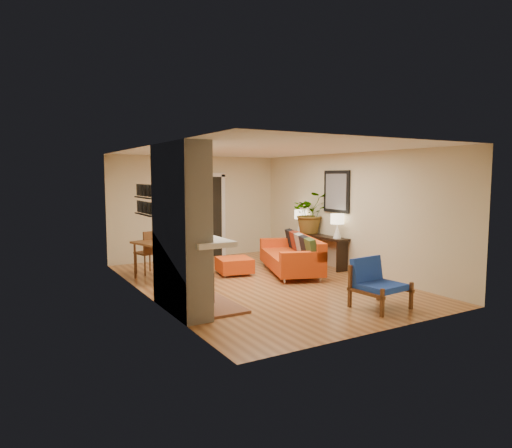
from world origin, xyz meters
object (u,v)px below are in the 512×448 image
object	(u,v)px
dining_table	(162,249)
lamp_far	(300,218)
sofa	(294,255)
blue_chair	(375,281)
lamp_near	(337,223)
ottoman	(234,265)
houseplant	(311,213)
console_table	(318,241)

from	to	relation	value
dining_table	lamp_far	distance (m)	3.68
sofa	blue_chair	xyz separation A→B (m)	(-0.38, -2.82, 0.05)
sofa	lamp_near	world-z (taller)	lamp_near
ottoman	lamp_far	distance (m)	2.40
dining_table	ottoman	bearing A→B (deg)	-13.19
blue_chair	lamp_near	world-z (taller)	lamp_near
sofa	ottoman	bearing A→B (deg)	158.27
lamp_near	houseplant	size ratio (longest dim) A/B	0.54
console_table	sofa	bearing A→B (deg)	-158.73
console_table	houseplant	bearing A→B (deg)	91.93
ottoman	dining_table	xyz separation A→B (m)	(-1.49, 0.35, 0.41)
blue_chair	houseplant	xyz separation A→B (m)	(1.31, 3.48, 0.80)
blue_chair	ottoman	bearing A→B (deg)	104.22
ottoman	lamp_near	xyz separation A→B (m)	(2.16, -0.78, 0.86)
lamp_near	dining_table	bearing A→B (deg)	162.77
sofa	lamp_far	bearing A→B (deg)	49.08
lamp_far	houseplant	bearing A→B (deg)	-91.34
lamp_near	console_table	bearing A→B (deg)	90.00
lamp_near	lamp_far	world-z (taller)	same
lamp_near	lamp_far	distance (m)	1.39
sofa	console_table	distance (m)	1.04
lamp_near	houseplant	bearing A→B (deg)	90.59
blue_chair	lamp_near	bearing A→B (deg)	62.26
ottoman	houseplant	size ratio (longest dim) A/B	0.82
lamp_far	houseplant	distance (m)	0.46
dining_table	lamp_near	size ratio (longest dim) A/B	3.32
lamp_far	dining_table	bearing A→B (deg)	-175.93
sofa	lamp_far	size ratio (longest dim) A/B	4.38
sofa	blue_chair	distance (m)	2.84
lamp_near	houseplant	world-z (taller)	houseplant
ottoman	houseplant	bearing A→B (deg)	4.81
blue_chair	console_table	xyz separation A→B (m)	(1.32, 3.19, 0.15)
lamp_near	blue_chair	bearing A→B (deg)	-117.74
dining_table	houseplant	size ratio (longest dim) A/B	1.79
lamp_far	houseplant	xyz separation A→B (m)	(-0.01, -0.43, 0.16)
ottoman	blue_chair	size ratio (longest dim) A/B	1.00
ottoman	lamp_far	world-z (taller)	lamp_far
sofa	console_table	world-z (taller)	sofa
dining_table	console_table	distance (m)	3.68
blue_chair	lamp_near	distance (m)	2.92
console_table	lamp_near	distance (m)	0.83
ottoman	lamp_far	size ratio (longest dim) A/B	1.52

